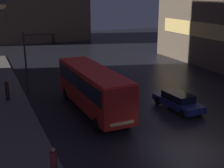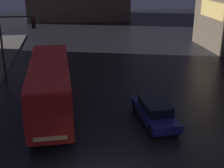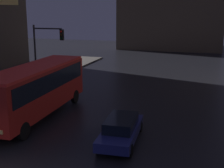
{
  "view_description": "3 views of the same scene",
  "coord_description": "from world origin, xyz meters",
  "px_view_note": "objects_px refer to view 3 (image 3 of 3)",
  "views": [
    {
      "loc": [
        -10.35,
        -13.24,
        8.91
      ],
      "look_at": [
        -0.8,
        8.94,
        1.86
      ],
      "focal_mm": 50.0,
      "sensor_mm": 36.0,
      "label": 1
    },
    {
      "loc": [
        -1.44,
        -10.66,
        8.99
      ],
      "look_at": [
        1.39,
        8.57,
        1.72
      ],
      "focal_mm": 50.0,
      "sensor_mm": 36.0,
      "label": 2
    },
    {
      "loc": [
        7.89,
        -8.93,
        6.9
      ],
      "look_at": [
        1.34,
        12.03,
        1.68
      ],
      "focal_mm": 50.0,
      "sensor_mm": 36.0,
      "label": 3
    }
  ],
  "objects_px": {
    "car_taxi": "(121,129)",
    "traffic_light_main": "(45,47)",
    "pedestrian_mid": "(6,78)",
    "bus_near": "(37,86)"
  },
  "relations": [
    {
      "from": "traffic_light_main",
      "to": "car_taxi",
      "type": "bearing_deg",
      "value": -43.48
    },
    {
      "from": "pedestrian_mid",
      "to": "traffic_light_main",
      "type": "bearing_deg",
      "value": 60.15
    },
    {
      "from": "pedestrian_mid",
      "to": "traffic_light_main",
      "type": "height_order",
      "value": "traffic_light_main"
    },
    {
      "from": "pedestrian_mid",
      "to": "traffic_light_main",
      "type": "xyz_separation_m",
      "value": [
        2.93,
        1.71,
        2.63
      ]
    },
    {
      "from": "car_taxi",
      "to": "traffic_light_main",
      "type": "bearing_deg",
      "value": -47.16
    },
    {
      "from": "car_taxi",
      "to": "traffic_light_main",
      "type": "relative_size",
      "value": 0.83
    },
    {
      "from": "car_taxi",
      "to": "pedestrian_mid",
      "type": "relative_size",
      "value": 2.62
    },
    {
      "from": "pedestrian_mid",
      "to": "bus_near",
      "type": "bearing_deg",
      "value": -9.76
    },
    {
      "from": "bus_near",
      "to": "traffic_light_main",
      "type": "relative_size",
      "value": 1.79
    },
    {
      "from": "car_taxi",
      "to": "traffic_light_main",
      "type": "xyz_separation_m",
      "value": [
        -9.32,
        8.84,
        3.12
      ]
    }
  ]
}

